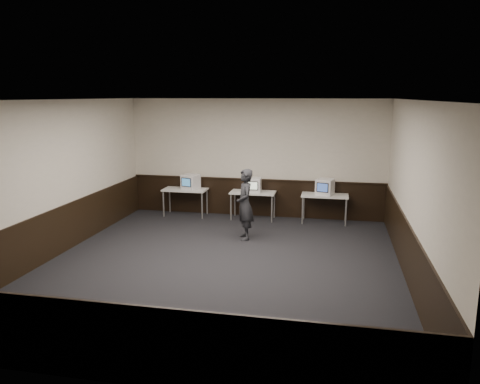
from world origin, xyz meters
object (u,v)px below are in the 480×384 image
desk_left (185,191)px  emac_center (254,185)px  emac_left (191,182)px  desk_right (325,197)px  emac_right (325,187)px  desk_center (253,194)px  person (245,204)px

desk_left → emac_center: (1.93, -0.05, 0.26)m
emac_left → emac_center: bearing=14.2°
desk_right → emac_center: emac_center is taller
desk_right → emac_right: size_ratio=2.28×
desk_center → person: (0.13, -1.80, 0.14)m
desk_left → desk_right: (3.80, 0.00, 0.00)m
emac_left → desk_center: bearing=15.8°
desk_center → emac_right: 1.91m
desk_center → emac_center: bearing=-61.9°
emac_left → emac_center: (1.77, -0.07, -0.01)m
desk_left → emac_right: bearing=-0.0°
emac_center → emac_right: bearing=-1.1°
desk_left → desk_center: same height
desk_center → person: size_ratio=0.73×
person → emac_right: bearing=114.6°
desk_center → emac_right: size_ratio=2.28×
person → emac_center: bearing=162.5°
desk_left → emac_left: emac_left is taller
desk_left → desk_center: size_ratio=1.00×
emac_left → emac_right: 3.64m
desk_right → desk_center: bearing=180.0°
desk_left → emac_left: size_ratio=2.30×
desk_left → emac_left: (0.16, 0.02, 0.27)m
desk_center → emac_right: (1.89, -0.00, 0.28)m
emac_center → emac_right: (1.87, 0.05, 0.02)m
desk_right → emac_center: 1.89m
emac_left → emac_right: (3.64, -0.02, 0.00)m
emac_left → person: person is taller
emac_center → person: bearing=-89.1°
desk_left → person: person is taller
desk_center → emac_left: (-1.74, 0.02, 0.27)m
desk_left → emac_right: emac_right is taller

